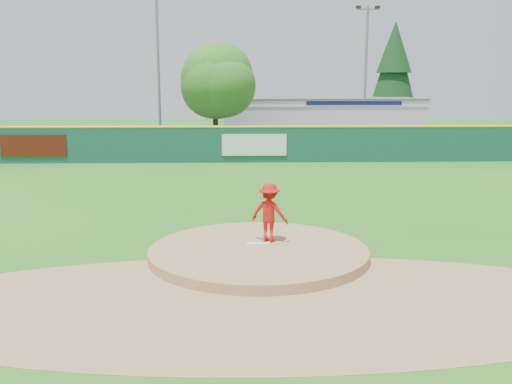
{
  "coord_description": "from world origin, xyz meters",
  "views": [
    {
      "loc": [
        -0.51,
        -13.77,
        4.25
      ],
      "look_at": [
        0.0,
        2.0,
        1.3
      ],
      "focal_mm": 40.0,
      "sensor_mm": 36.0,
      "label": 1
    }
  ],
  "objects_px": {
    "light_pole_left": "(158,59)",
    "light_pole_right": "(366,68)",
    "pitcher": "(269,212)",
    "deciduous_tree": "(215,81)",
    "van": "(204,144)",
    "pool_building_grp": "(319,118)",
    "conifer_tree": "(394,70)",
    "playground_slide": "(10,142)"
  },
  "relations": [
    {
      "from": "pitcher",
      "to": "playground_slide",
      "type": "distance_m",
      "value": 26.32
    },
    {
      "from": "van",
      "to": "conifer_tree",
      "type": "xyz_separation_m",
      "value": [
        15.58,
        14.84,
        4.82
      ]
    },
    {
      "from": "light_pole_right",
      "to": "conifer_tree",
      "type": "bearing_deg",
      "value": 60.26
    },
    {
      "from": "van",
      "to": "light_pole_left",
      "type": "bearing_deg",
      "value": 13.06
    },
    {
      "from": "playground_slide",
      "to": "conifer_tree",
      "type": "height_order",
      "value": "conifer_tree"
    },
    {
      "from": "light_pole_left",
      "to": "light_pole_right",
      "type": "distance_m",
      "value": 15.14
    },
    {
      "from": "playground_slide",
      "to": "light_pole_left",
      "type": "distance_m",
      "value": 11.26
    },
    {
      "from": "conifer_tree",
      "to": "light_pole_right",
      "type": "relative_size",
      "value": 0.95
    },
    {
      "from": "pool_building_grp",
      "to": "light_pole_left",
      "type": "xyz_separation_m",
      "value": [
        -12.0,
        -4.99,
        4.39
      ]
    },
    {
      "from": "deciduous_tree",
      "to": "pitcher",
      "type": "bearing_deg",
      "value": -84.6
    },
    {
      "from": "deciduous_tree",
      "to": "light_pole_left",
      "type": "relative_size",
      "value": 0.67
    },
    {
      "from": "pool_building_grp",
      "to": "playground_slide",
      "type": "height_order",
      "value": "pool_building_grp"
    },
    {
      "from": "conifer_tree",
      "to": "light_pole_left",
      "type": "xyz_separation_m",
      "value": [
        -19.0,
        -9.0,
        0.51
      ]
    },
    {
      "from": "van",
      "to": "pitcher",
      "type": "bearing_deg",
      "value": 170.76
    },
    {
      "from": "pitcher",
      "to": "deciduous_tree",
      "type": "relative_size",
      "value": 0.21
    },
    {
      "from": "pool_building_grp",
      "to": "conifer_tree",
      "type": "bearing_deg",
      "value": 29.78
    },
    {
      "from": "van",
      "to": "light_pole_right",
      "type": "height_order",
      "value": "light_pole_right"
    },
    {
      "from": "pitcher",
      "to": "light_pole_right",
      "type": "bearing_deg",
      "value": -82.94
    },
    {
      "from": "playground_slide",
      "to": "light_pole_left",
      "type": "bearing_deg",
      "value": 28.69
    },
    {
      "from": "pitcher",
      "to": "conifer_tree",
      "type": "distance_m",
      "value": 37.86
    },
    {
      "from": "conifer_tree",
      "to": "light_pole_left",
      "type": "bearing_deg",
      "value": -154.65
    },
    {
      "from": "pitcher",
      "to": "light_pole_right",
      "type": "height_order",
      "value": "light_pole_right"
    },
    {
      "from": "pitcher",
      "to": "van",
      "type": "distance_m",
      "value": 20.74
    },
    {
      "from": "pool_building_grp",
      "to": "playground_slide",
      "type": "relative_size",
      "value": 5.21
    },
    {
      "from": "pool_building_grp",
      "to": "conifer_tree",
      "type": "distance_m",
      "value": 8.95
    },
    {
      "from": "pool_building_grp",
      "to": "deciduous_tree",
      "type": "relative_size",
      "value": 2.07
    },
    {
      "from": "playground_slide",
      "to": "pitcher",
      "type": "bearing_deg",
      "value": -55.13
    },
    {
      "from": "deciduous_tree",
      "to": "light_pole_left",
      "type": "distance_m",
      "value": 4.72
    },
    {
      "from": "van",
      "to": "light_pole_right",
      "type": "xyz_separation_m",
      "value": [
        11.58,
        7.84,
        4.82
      ]
    },
    {
      "from": "playground_slide",
      "to": "conifer_tree",
      "type": "distance_m",
      "value": 31.34
    },
    {
      "from": "van",
      "to": "light_pole_left",
      "type": "xyz_separation_m",
      "value": [
        -3.42,
        5.84,
        5.33
      ]
    },
    {
      "from": "pitcher",
      "to": "pool_building_grp",
      "type": "xyz_separation_m",
      "value": [
        5.7,
        31.37,
        0.65
      ]
    },
    {
      "from": "van",
      "to": "pool_building_grp",
      "type": "xyz_separation_m",
      "value": [
        8.58,
        10.84,
        0.94
      ]
    },
    {
      "from": "light_pole_left",
      "to": "light_pole_right",
      "type": "height_order",
      "value": "light_pole_left"
    },
    {
      "from": "playground_slide",
      "to": "deciduous_tree",
      "type": "xyz_separation_m",
      "value": [
        12.75,
        2.79,
        3.74
      ]
    },
    {
      "from": "light_pole_right",
      "to": "light_pole_left",
      "type": "bearing_deg",
      "value": -172.41
    },
    {
      "from": "van",
      "to": "conifer_tree",
      "type": "relative_size",
      "value": 0.53
    },
    {
      "from": "light_pole_right",
      "to": "pool_building_grp",
      "type": "bearing_deg",
      "value": 135.05
    },
    {
      "from": "pool_building_grp",
      "to": "conifer_tree",
      "type": "relative_size",
      "value": 1.6
    },
    {
      "from": "pitcher",
      "to": "van",
      "type": "height_order",
      "value": "pitcher"
    },
    {
      "from": "pool_building_grp",
      "to": "conifer_tree",
      "type": "height_order",
      "value": "conifer_tree"
    },
    {
      "from": "van",
      "to": "pool_building_grp",
      "type": "bearing_deg",
      "value": -55.63
    }
  ]
}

